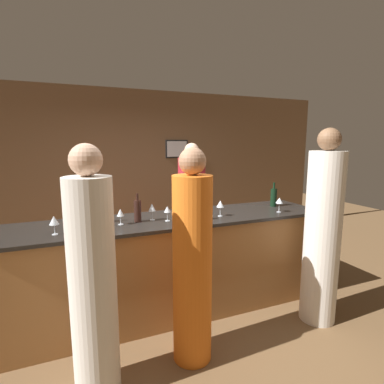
% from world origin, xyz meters
% --- Properties ---
extents(ground_plane, '(14.00, 14.00, 0.00)m').
position_xyz_m(ground_plane, '(0.00, 0.00, 0.00)').
color(ground_plane, brown).
extents(back_wall, '(8.00, 0.08, 2.80)m').
position_xyz_m(back_wall, '(0.00, 2.48, 1.40)').
color(back_wall, brown).
rests_on(back_wall, ground_plane).
extents(bar_counter, '(3.44, 0.79, 1.07)m').
position_xyz_m(bar_counter, '(0.00, 0.00, 0.54)').
color(bar_counter, '#996638').
rests_on(bar_counter, ground_plane).
extents(bartender, '(0.39, 0.39, 1.86)m').
position_xyz_m(bartender, '(0.57, 0.94, 0.86)').
color(bartender, maroon).
rests_on(bartender, ground_plane).
extents(guest_0, '(0.36, 0.36, 2.01)m').
position_xyz_m(guest_0, '(1.33, -0.74, 0.94)').
color(guest_0, silver).
rests_on(guest_0, ground_plane).
extents(guest_1, '(0.33, 0.33, 1.83)m').
position_xyz_m(guest_1, '(-0.13, -0.77, 0.86)').
color(guest_1, orange).
rests_on(guest_1, ground_plane).
extents(guest_2, '(0.33, 0.33, 1.86)m').
position_xyz_m(guest_2, '(-0.93, -0.84, 0.87)').
color(guest_2, silver).
rests_on(guest_2, ground_plane).
extents(wine_bottle_0, '(0.07, 0.07, 0.32)m').
position_xyz_m(wine_bottle_0, '(-0.87, 0.08, 1.19)').
color(wine_bottle_0, black).
rests_on(wine_bottle_0, bar_counter).
extents(wine_bottle_1, '(0.07, 0.07, 0.29)m').
position_xyz_m(wine_bottle_1, '(-0.42, -0.02, 1.19)').
color(wine_bottle_1, black).
rests_on(wine_bottle_1, bar_counter).
extents(wine_bottle_2, '(0.08, 0.08, 0.31)m').
position_xyz_m(wine_bottle_2, '(1.34, 0.09, 1.19)').
color(wine_bottle_2, black).
rests_on(wine_bottle_2, bar_counter).
extents(wine_glass_0, '(0.08, 0.08, 0.17)m').
position_xyz_m(wine_glass_0, '(1.19, -0.21, 1.20)').
color(wine_glass_0, silver).
rests_on(wine_glass_0, bar_counter).
extents(wine_glass_1, '(0.08, 0.08, 0.17)m').
position_xyz_m(wine_glass_1, '(-1.18, -0.17, 1.20)').
color(wine_glass_1, silver).
rests_on(wine_glass_1, bar_counter).
extents(wine_glass_2, '(0.07, 0.07, 0.17)m').
position_xyz_m(wine_glass_2, '(-0.27, -0.01, 1.20)').
color(wine_glass_2, silver).
rests_on(wine_glass_2, bar_counter).
extents(wine_glass_3, '(0.07, 0.07, 0.16)m').
position_xyz_m(wine_glass_3, '(0.26, -0.20, 1.19)').
color(wine_glass_3, silver).
rests_on(wine_glass_3, bar_counter).
extents(wine_glass_4, '(0.08, 0.08, 0.17)m').
position_xyz_m(wine_glass_4, '(0.47, -0.13, 1.20)').
color(wine_glass_4, silver).
rests_on(wine_glass_4, bar_counter).
extents(wine_glass_5, '(0.07, 0.07, 0.16)m').
position_xyz_m(wine_glass_5, '(-0.13, -0.10, 1.19)').
color(wine_glass_5, silver).
rests_on(wine_glass_5, bar_counter).
extents(wine_glass_6, '(0.07, 0.07, 0.16)m').
position_xyz_m(wine_glass_6, '(-0.60, -0.06, 1.19)').
color(wine_glass_6, silver).
rests_on(wine_glass_6, bar_counter).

